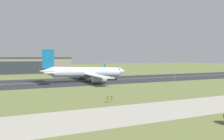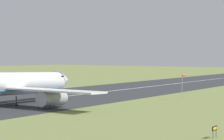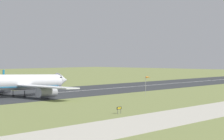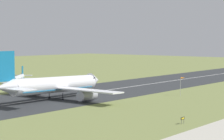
% 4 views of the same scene
% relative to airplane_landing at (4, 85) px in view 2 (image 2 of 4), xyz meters
% --- Properties ---
extents(ground_plane, '(713.27, 713.27, 0.00)m').
position_rel_airplane_landing_xyz_m(ground_plane, '(3.31, -45.27, -4.94)').
color(ground_plane, olive).
extents(runway_strip, '(473.27, 42.44, 0.06)m').
position_rel_airplane_landing_xyz_m(runway_strip, '(3.31, 3.30, -4.91)').
color(runway_strip, '#2B2D30').
rests_on(runway_strip, ground_plane).
extents(runway_centreline, '(425.94, 0.70, 0.01)m').
position_rel_airplane_landing_xyz_m(runway_centreline, '(3.31, 3.30, -4.88)').
color(runway_centreline, silver).
rests_on(runway_centreline, runway_strip).
extents(airplane_landing, '(49.24, 54.23, 17.35)m').
position_rel_airplane_landing_xyz_m(airplane_landing, '(0.00, 0.00, 0.00)').
color(airplane_landing, white).
rests_on(airplane_landing, ground_plane).
extents(windsock_pole, '(1.91, 1.51, 6.90)m').
position_rel_airplane_landing_xyz_m(windsock_pole, '(37.54, -29.18, 1.12)').
color(windsock_pole, '#B7B7BC').
rests_on(windsock_pole, ground_plane).
extents(runway_sign, '(1.68, 0.13, 1.72)m').
position_rel_airplane_landing_xyz_m(runway_sign, '(-10.16, -56.74, -3.66)').
color(runway_sign, '#4C4C51').
rests_on(runway_sign, ground_plane).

